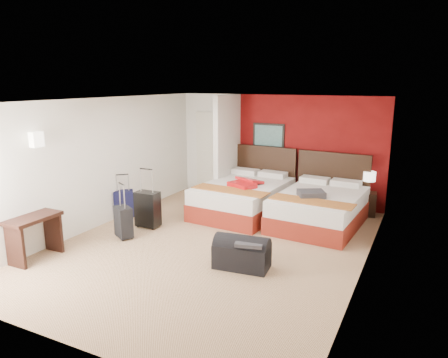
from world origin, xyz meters
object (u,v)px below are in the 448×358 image
Objects in this scene: red_suitcase_open at (246,183)px; nightstand at (367,204)px; table_lamp at (369,182)px; suitcase_charcoal at (124,223)px; desk at (35,238)px; suitcase_black at (148,210)px; suitcase_navy at (124,205)px; duffel_bag at (242,255)px; bed_right at (319,209)px; bed_left at (243,199)px.

nightstand is (2.32, 1.17, -0.47)m from red_suitcase_open.
table_lamp is 0.82× the size of suitcase_charcoal.
suitcase_black is at bearing 70.57° from desk.
nightstand is 5.16m from suitcase_navy.
suitcase_black is 1.23× the size of suitcase_navy.
suitcase_black is 0.79× the size of desk.
duffel_bag is (3.21, -1.12, -0.07)m from suitcase_navy.
red_suitcase_open is (-1.56, -0.08, 0.39)m from bed_right.
duffel_bag is at bearing -62.70° from bed_left.
duffel_bag is (-0.58, -2.47, -0.11)m from bed_right.
bed_right reaches higher than suitcase_charcoal.
duffel_bag is (0.98, -2.40, -0.50)m from red_suitcase_open.
red_suitcase_open is 1.36× the size of suitcase_navy.
suitcase_black is at bearing -148.04° from bed_right.
suitcase_charcoal is at bearing 169.25° from duffel_bag.
bed_left is at bearing 158.62° from red_suitcase_open.
bed_right is at bearing 3.06° from bed_left.
suitcase_black reaches higher than suitcase_navy.
nightstand is at bearing 71.30° from suitcase_charcoal.
bed_right is 4.74× the size of table_lamp.
suitcase_charcoal is at bearing -138.28° from table_lamp.
red_suitcase_open is (0.10, -0.10, 0.38)m from bed_left.
table_lamp reaches higher than red_suitcase_open.
bed_right is 3.79m from suitcase_charcoal.
bed_left is 2.53m from suitcase_navy.
red_suitcase_open reaches higher than nightstand.
red_suitcase_open is 1.36× the size of suitcase_charcoal.
bed_left is at bearing 48.74° from suitcase_black.
suitcase_navy is at bearing -158.95° from nightstand.
bed_left is 4.00× the size of suitcase_charcoal.
table_lamp is 5.09m from suitcase_charcoal.
red_suitcase_open is 1.66× the size of table_lamp.
red_suitcase_open is 2.68m from suitcase_charcoal.
table_lamp reaches higher than suitcase_navy.
desk is (-4.45, -4.74, 0.11)m from nightstand.
bed_left is 4.01× the size of suitcase_navy.
bed_left is at bearing -177.06° from bed_right.
suitcase_black reaches higher than suitcase_charcoal.
suitcase_black reaches higher than bed_left.
bed_right is at bearing 66.59° from suitcase_charcoal.
suitcase_navy is at bearing -156.57° from bed_right.
bed_left is at bearing -163.35° from nightstand.
table_lamp is 6.51m from desk.
bed_right is 2.51× the size of desk.
nightstand is 0.58× the size of desk.
red_suitcase_open reaches higher than bed_right.
red_suitcase_open is at bearing 105.98° from duffel_bag.
suitcase_navy is at bearing 158.83° from suitcase_charcoal.
bed_right is 3.38m from suitcase_black.
bed_right is 1.40m from table_lamp.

